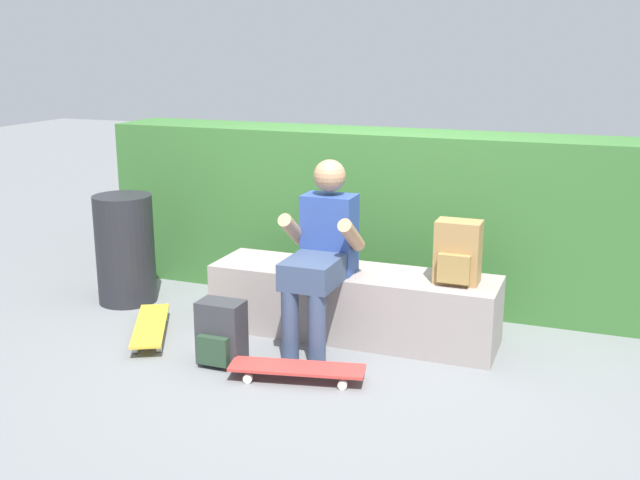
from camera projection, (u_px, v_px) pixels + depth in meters
ground_plane at (340, 349)px, 4.95m from camera, size 24.00×24.00×0.00m
bench_main at (353, 303)px, 5.13m from camera, size 1.94×0.51×0.46m
person_skater at (322, 248)px, 4.87m from camera, size 0.49×0.62×1.21m
skateboard_near_person at (297, 369)px, 4.47m from camera, size 0.82×0.36×0.09m
skateboard_beside_bench at (150, 326)px, 5.15m from camera, size 0.56×0.80×0.09m
backpack_on_bench at (458, 253)px, 4.77m from camera, size 0.28×0.23×0.40m
backpack_on_ground at (221, 334)px, 4.69m from camera, size 0.28×0.23×0.40m
hedge_row at (378, 214)px, 5.89m from camera, size 4.35×0.58×1.29m
trash_bin at (125, 249)px, 5.77m from camera, size 0.44×0.44×0.83m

